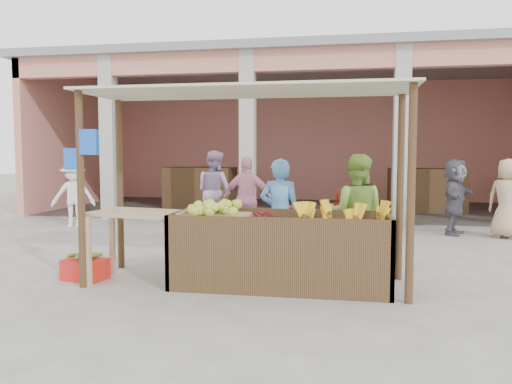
% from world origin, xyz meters
% --- Properties ---
extents(ground, '(60.00, 60.00, 0.00)m').
position_xyz_m(ground, '(0.00, 0.00, 0.00)').
color(ground, slate).
rests_on(ground, ground).
extents(market_building, '(14.40, 6.40, 4.20)m').
position_xyz_m(market_building, '(0.05, 8.93, 2.70)').
color(market_building, tan).
rests_on(market_building, ground).
extents(fruit_stall, '(2.60, 0.95, 0.80)m').
position_xyz_m(fruit_stall, '(0.50, 0.00, 0.40)').
color(fruit_stall, '#523921').
rests_on(fruit_stall, ground).
extents(stall_awning, '(4.09, 1.35, 2.39)m').
position_xyz_m(stall_awning, '(-0.01, 0.06, 1.98)').
color(stall_awning, '#523921').
rests_on(stall_awning, ground).
extents(banana_heap, '(0.98, 0.54, 0.18)m').
position_xyz_m(banana_heap, '(1.20, 0.00, 0.89)').
color(banana_heap, yellow).
rests_on(banana_heap, fruit_stall).
extents(melon_tray, '(0.79, 0.68, 0.21)m').
position_xyz_m(melon_tray, '(-0.31, 0.05, 0.90)').
color(melon_tray, tan).
rests_on(melon_tray, fruit_stall).
extents(berry_heap, '(0.45, 0.37, 0.14)m').
position_xyz_m(berry_heap, '(0.30, -0.05, 0.87)').
color(berry_heap, maroon).
rests_on(berry_heap, fruit_stall).
extents(side_table, '(1.23, 0.94, 0.90)m').
position_xyz_m(side_table, '(-1.29, -0.10, 0.75)').
color(side_table, tan).
rests_on(side_table, ground).
extents(papaya_pile, '(0.70, 0.40, 0.20)m').
position_xyz_m(papaya_pile, '(-1.29, -0.10, 0.99)').
color(papaya_pile, '#48912F').
rests_on(papaya_pile, side_table).
extents(red_crate, '(0.58, 0.47, 0.27)m').
position_xyz_m(red_crate, '(-2.01, -0.11, 0.13)').
color(red_crate, red).
rests_on(red_crate, ground).
extents(plantain_bundle, '(0.39, 0.28, 0.08)m').
position_xyz_m(plantain_bundle, '(-2.01, -0.11, 0.31)').
color(plantain_bundle, olive).
rests_on(plantain_bundle, red_crate).
extents(produce_sacks, '(0.97, 0.72, 0.59)m').
position_xyz_m(produce_sacks, '(2.44, 5.41, 0.29)').
color(produce_sacks, maroon).
rests_on(produce_sacks, ground).
extents(vendor_blue, '(0.65, 0.49, 1.65)m').
position_xyz_m(vendor_blue, '(0.38, 0.88, 0.83)').
color(vendor_blue, '#529BDF').
rests_on(vendor_blue, ground).
extents(vendor_green, '(0.88, 0.59, 1.69)m').
position_xyz_m(vendor_green, '(1.41, 0.84, 0.85)').
color(vendor_green, '#83B040').
rests_on(vendor_green, ground).
extents(motorcycle, '(0.71, 2.01, 1.05)m').
position_xyz_m(motorcycle, '(0.64, 2.51, 0.52)').
color(motorcycle, '#951206').
rests_on(motorcycle, ground).
extents(shopper_a, '(1.10, 0.81, 1.54)m').
position_xyz_m(shopper_a, '(-4.62, 4.13, 0.77)').
color(shopper_a, white).
rests_on(shopper_a, ground).
extents(shopper_b, '(0.99, 0.55, 1.66)m').
position_xyz_m(shopper_b, '(-0.50, 3.04, 0.83)').
color(shopper_b, pink).
rests_on(shopper_b, ground).
extents(shopper_c, '(0.97, 0.90, 1.69)m').
position_xyz_m(shopper_c, '(4.32, 4.20, 0.84)').
color(shopper_c, tan).
rests_on(shopper_c, ground).
extents(shopper_d, '(1.12, 1.59, 1.59)m').
position_xyz_m(shopper_d, '(3.43, 4.47, 0.80)').
color(shopper_d, '#4F4D59').
rests_on(shopper_d, ground).
extents(shopper_f, '(1.03, 0.90, 1.83)m').
position_xyz_m(shopper_f, '(-1.40, 4.07, 0.92)').
color(shopper_f, '#9B7DA3').
rests_on(shopper_f, ground).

